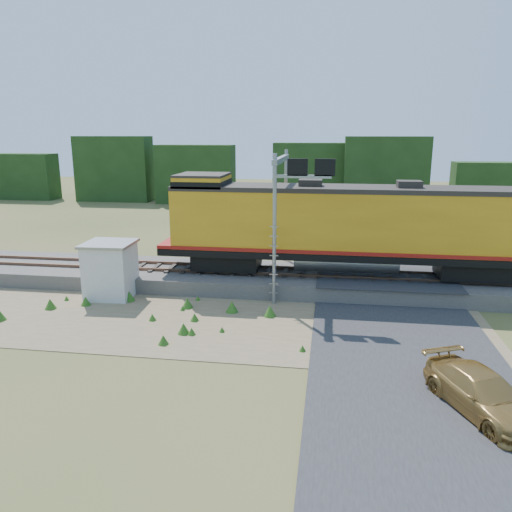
% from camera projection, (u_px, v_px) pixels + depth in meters
% --- Properties ---
extents(ground, '(140.00, 140.00, 0.00)m').
position_uv_depth(ground, '(230.00, 326.00, 21.31)').
color(ground, '#475123').
rests_on(ground, ground).
extents(ballast, '(70.00, 5.00, 0.80)m').
position_uv_depth(ballast, '(252.00, 278.00, 26.98)').
color(ballast, slate).
rests_on(ballast, ground).
extents(rails, '(70.00, 1.54, 0.16)m').
position_uv_depth(rails, '(252.00, 270.00, 26.86)').
color(rails, brown).
rests_on(rails, ballast).
extents(dirt_shoulder, '(26.00, 8.00, 0.03)m').
position_uv_depth(dirt_shoulder, '(188.00, 319.00, 22.08)').
color(dirt_shoulder, '#8C7754').
rests_on(dirt_shoulder, ground).
extents(road, '(7.00, 66.00, 0.86)m').
position_uv_depth(road, '(397.00, 327.00, 20.99)').
color(road, '#38383A').
rests_on(road, ground).
extents(tree_line_north, '(130.00, 3.00, 6.50)m').
position_uv_depth(tree_line_north, '(296.00, 178.00, 57.06)').
color(tree_line_north, '#1A3312').
rests_on(tree_line_north, ground).
extents(weed_clumps, '(15.00, 6.20, 0.56)m').
position_uv_depth(weed_clumps, '(153.00, 321.00, 21.91)').
color(weed_clumps, '#30611B').
rests_on(weed_clumps, ground).
extents(locomotive, '(19.45, 2.97, 5.02)m').
position_uv_depth(locomotive, '(342.00, 225.00, 25.58)').
color(locomotive, black).
rests_on(locomotive, rails).
extents(shed, '(2.47, 2.47, 2.81)m').
position_uv_depth(shed, '(111.00, 270.00, 24.86)').
color(shed, silver).
rests_on(shed, ground).
extents(signal_gantry, '(2.84, 6.20, 7.16)m').
position_uv_depth(signal_gantry, '(287.00, 188.00, 24.88)').
color(signal_gantry, gray).
rests_on(signal_gantry, ground).
extents(car, '(3.25, 4.53, 1.22)m').
position_uv_depth(car, '(482.00, 393.00, 14.64)').
color(car, '#A47D3D').
rests_on(car, ground).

